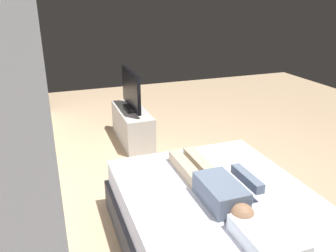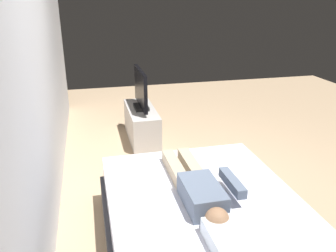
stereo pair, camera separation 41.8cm
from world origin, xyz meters
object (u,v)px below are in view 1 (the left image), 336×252
bed (218,222)px  tv_stand (132,125)px  remote (246,176)px  tv (131,91)px  person (215,185)px  pillow (267,237)px

bed → tv_stand: bed is taller
remote → tv: (2.37, 0.47, 0.24)m
bed → tv_stand: 2.55m
person → tv: 2.52m
bed → tv_stand: size_ratio=1.77×
pillow → tv_stand: pillow is taller
pillow → tv: (3.20, 0.11, 0.18)m
tv_stand → tv: size_ratio=1.25×
tv_stand → person: bearing=-178.4°
bed → tv: 2.60m
pillow → person: (0.68, 0.04, 0.02)m
person → tv: tv is taller
remote → tv_stand: 2.43m
person → tv_stand: bearing=1.6°
pillow → tv_stand: 3.22m
remote → tv_stand: bearing=11.3°
bed → remote: size_ratio=12.99×
bed → tv: (2.55, 0.11, 0.52)m
bed → person: (0.03, 0.04, 0.36)m
remote → bed: bearing=116.2°
remote → tv: size_ratio=0.17×
tv → bed: bearing=-177.6°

